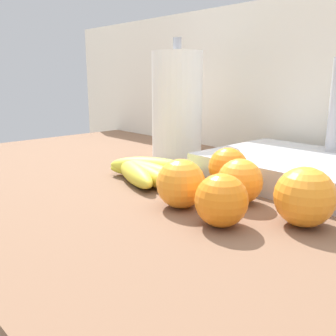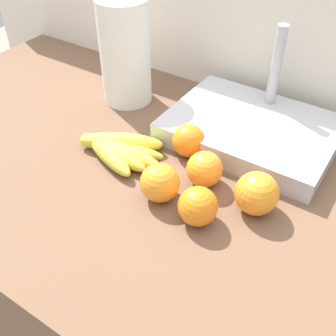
# 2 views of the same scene
# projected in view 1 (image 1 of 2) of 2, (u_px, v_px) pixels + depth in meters

# --- Properties ---
(wall_back) EXTENTS (1.84, 0.06, 1.30)m
(wall_back) POSITION_uv_depth(u_px,v_px,m) (288.00, 259.00, 0.99)
(wall_back) COLOR silver
(wall_back) RESTS_ON ground
(banana_bunch) EXTENTS (0.21, 0.16, 0.04)m
(banana_bunch) POSITION_uv_depth(u_px,v_px,m) (147.00, 172.00, 0.72)
(banana_bunch) COLOR gold
(banana_bunch) RESTS_ON counter
(orange_right) EXTENTS (0.08, 0.08, 0.08)m
(orange_right) POSITION_uv_depth(u_px,v_px,m) (181.00, 184.00, 0.57)
(orange_right) COLOR orange
(orange_right) RESTS_ON counter
(orange_center) EXTENTS (0.07, 0.07, 0.07)m
(orange_center) POSITION_uv_depth(u_px,v_px,m) (240.00, 181.00, 0.59)
(orange_center) COLOR orange
(orange_center) RESTS_ON counter
(orange_far_right) EXTENTS (0.07, 0.07, 0.07)m
(orange_far_right) POSITION_uv_depth(u_px,v_px,m) (228.00, 167.00, 0.69)
(orange_far_right) COLOR orange
(orange_far_right) RESTS_ON counter
(orange_front) EXTENTS (0.07, 0.07, 0.07)m
(orange_front) POSITION_uv_depth(u_px,v_px,m) (221.00, 200.00, 0.50)
(orange_front) COLOR orange
(orange_front) RESTS_ON counter
(orange_back_left) EXTENTS (0.08, 0.08, 0.08)m
(orange_back_left) POSITION_uv_depth(u_px,v_px,m) (305.00, 197.00, 0.50)
(orange_back_left) COLOR orange
(orange_back_left) RESTS_ON counter
(paper_towel_roll) EXTENTS (0.12, 0.12, 0.29)m
(paper_towel_roll) POSITION_uv_depth(u_px,v_px,m) (177.00, 105.00, 0.92)
(paper_towel_roll) COLOR white
(paper_towel_roll) RESTS_ON counter
(sink_basin) EXTENTS (0.37, 0.27, 0.23)m
(sink_basin) POSITION_uv_depth(u_px,v_px,m) (308.00, 169.00, 0.71)
(sink_basin) COLOR #B7BABF
(sink_basin) RESTS_ON counter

